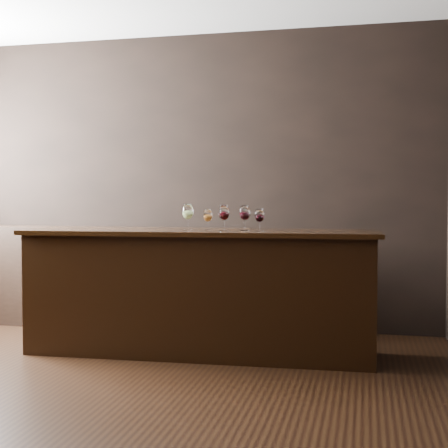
% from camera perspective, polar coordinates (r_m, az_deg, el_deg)
% --- Properties ---
extents(ground, '(5.00, 5.00, 0.00)m').
position_cam_1_polar(ground, '(4.17, -13.83, -15.07)').
color(ground, black).
rests_on(ground, ground).
extents(room_shell, '(5.02, 4.52, 2.81)m').
position_cam_1_polar(room_shell, '(4.22, -16.26, 9.97)').
color(room_shell, black).
rests_on(room_shell, ground).
extents(bar_counter, '(2.75, 0.70, 0.95)m').
position_cam_1_polar(bar_counter, '(4.98, -2.31, -6.46)').
color(bar_counter, black).
rests_on(bar_counter, ground).
extents(bar_top, '(2.84, 0.76, 0.04)m').
position_cam_1_polar(bar_top, '(4.93, -2.32, -0.77)').
color(bar_top, black).
rests_on(bar_top, bar_counter).
extents(back_bar_shelf, '(2.66, 0.40, 0.96)m').
position_cam_1_polar(back_bar_shelf, '(6.12, -10.34, -4.79)').
color(back_bar_shelf, black).
rests_on(back_bar_shelf, ground).
extents(glass_white, '(0.09, 0.09, 0.21)m').
position_cam_1_polar(glass_white, '(4.93, -3.34, 1.08)').
color(glass_white, white).
rests_on(glass_white, bar_top).
extents(glass_amber, '(0.07, 0.07, 0.17)m').
position_cam_1_polar(glass_amber, '(4.91, -1.50, 0.75)').
color(glass_amber, white).
rests_on(glass_amber, bar_top).
extents(glass_red_a, '(0.09, 0.09, 0.20)m').
position_cam_1_polar(glass_red_a, '(4.84, -0.00, 1.00)').
color(glass_red_a, white).
rests_on(glass_red_a, bar_top).
extents(glass_red_b, '(0.08, 0.08, 0.20)m').
position_cam_1_polar(glass_red_b, '(4.88, 1.91, 0.98)').
color(glass_red_b, white).
rests_on(glass_red_b, bar_top).
extents(glass_red_c, '(0.07, 0.07, 0.17)m').
position_cam_1_polar(glass_red_c, '(4.78, 3.27, 0.74)').
color(glass_red_c, white).
rests_on(glass_red_c, bar_top).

